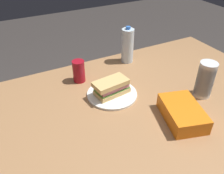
% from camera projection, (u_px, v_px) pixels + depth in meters
% --- Properties ---
extents(dining_table, '(1.71, 1.05, 0.77)m').
position_uv_depth(dining_table, '(130.00, 122.00, 1.16)').
color(dining_table, '#9E7047').
rests_on(dining_table, ground_plane).
extents(paper_plate, '(0.25, 0.25, 0.01)m').
position_uv_depth(paper_plate, '(112.00, 94.00, 1.20)').
color(paper_plate, white).
rests_on(paper_plate, dining_table).
extents(sandwich, '(0.19, 0.12, 0.08)m').
position_uv_depth(sandwich, '(112.00, 87.00, 1.17)').
color(sandwich, '#DBB26B').
rests_on(sandwich, paper_plate).
extents(soda_can_red, '(0.07, 0.07, 0.12)m').
position_uv_depth(soda_can_red, '(79.00, 71.00, 1.28)').
color(soda_can_red, maroon).
rests_on(soda_can_red, dining_table).
extents(chip_bag, '(0.21, 0.26, 0.07)m').
position_uv_depth(chip_bag, '(182.00, 113.00, 1.04)').
color(chip_bag, orange).
rests_on(chip_bag, dining_table).
extents(water_bottle_tall, '(0.07, 0.07, 0.23)m').
position_uv_depth(water_bottle_tall, '(127.00, 46.00, 1.44)').
color(water_bottle_tall, silver).
rests_on(water_bottle_tall, dining_table).
extents(plastic_cup_stack, '(0.08, 0.08, 0.18)m').
position_uv_depth(plastic_cup_stack, '(205.00, 80.00, 1.15)').
color(plastic_cup_stack, silver).
rests_on(plastic_cup_stack, dining_table).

